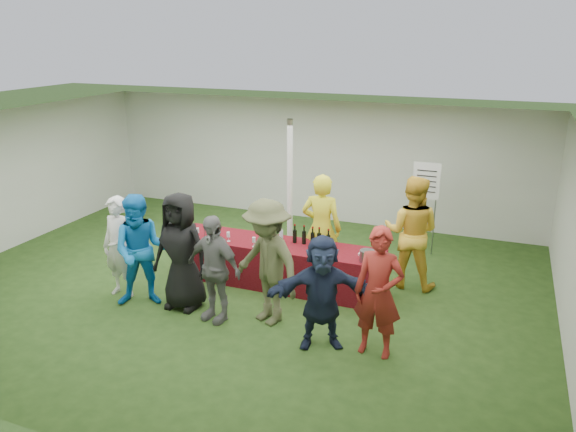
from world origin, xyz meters
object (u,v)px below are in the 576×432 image
at_px(customer_2, 181,251).
at_px(customer_6, 378,293).
at_px(serving_table, 277,264).
at_px(wine_list_sign, 426,188).
at_px(staff_pourer, 321,228).
at_px(customer_5, 322,292).
at_px(staff_back, 411,232).
at_px(customer_3, 214,268).
at_px(customer_0, 119,247).
at_px(customer_1, 141,251).
at_px(dump_bucket, 367,256).
at_px(customer_4, 267,262).

height_order(customer_2, customer_6, customer_2).
height_order(serving_table, wine_list_sign, wine_list_sign).
distance_m(staff_pourer, customer_5, 2.14).
relative_size(serving_table, customer_6, 2.02).
bearing_deg(wine_list_sign, customer_6, -90.27).
xyz_separation_m(staff_back, customer_3, (-2.49, -2.23, -0.14)).
relative_size(wine_list_sign, staff_back, 0.94).
bearing_deg(customer_0, serving_table, 37.31).
bearing_deg(customer_1, customer_2, -12.99).
distance_m(serving_table, customer_5, 2.10).
height_order(dump_bucket, wine_list_sign, wine_list_sign).
relative_size(serving_table, dump_bucket, 15.72).
relative_size(staff_back, customer_1, 1.07).
height_order(customer_0, customer_4, customer_4).
height_order(customer_1, customer_2, customer_2).
bearing_deg(customer_4, wine_list_sign, 90.33).
height_order(customer_0, customer_5, customer_0).
bearing_deg(wine_list_sign, customer_5, -101.06).
bearing_deg(staff_back, customer_3, 42.92).
relative_size(dump_bucket, staff_back, 0.12).
distance_m(dump_bucket, wine_list_sign, 2.63).
bearing_deg(customer_5, staff_back, 48.40).
bearing_deg(staff_back, wine_list_sign, -88.39).
distance_m(staff_pourer, customer_4, 1.69).
xyz_separation_m(wine_list_sign, customer_3, (-2.47, -3.78, -0.50)).
relative_size(serving_table, staff_back, 1.88).
bearing_deg(serving_table, customer_0, -149.29).
relative_size(wine_list_sign, customer_2, 0.97).
distance_m(wine_list_sign, staff_pourer, 2.40).
bearing_deg(staff_back, customer_0, 26.96).
xyz_separation_m(wine_list_sign, staff_back, (0.02, -1.54, -0.36)).
bearing_deg(customer_2, customer_1, -165.80).
relative_size(dump_bucket, staff_pourer, 0.12).
height_order(staff_pourer, customer_0, staff_pourer).
xyz_separation_m(customer_0, customer_2, (1.14, 0.03, 0.09)).
height_order(dump_bucket, customer_2, customer_2).
relative_size(staff_back, customer_6, 1.07).
bearing_deg(dump_bucket, serving_table, 172.12).
xyz_separation_m(serving_table, customer_5, (1.31, -1.59, 0.42)).
distance_m(staff_back, customer_6, 2.29).
distance_m(wine_list_sign, customer_5, 4.02).
distance_m(staff_back, customer_1, 4.36).
xyz_separation_m(wine_list_sign, staff_pourer, (-1.44, -1.88, -0.37)).
relative_size(wine_list_sign, customer_6, 1.01).
bearing_deg(staff_pourer, customer_6, 122.48).
height_order(customer_3, customer_5, customer_3).
height_order(serving_table, customer_4, customer_4).
relative_size(dump_bucket, wine_list_sign, 0.13).
bearing_deg(staff_pourer, customer_2, 41.81).
distance_m(dump_bucket, staff_back, 1.12).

